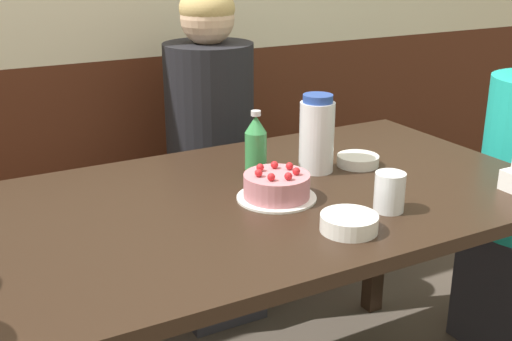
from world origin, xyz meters
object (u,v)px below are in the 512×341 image
glass_water_tall (389,192)px  person_teal_shirt (211,168)px  birthday_cake (277,187)px  bench_seat (161,257)px  bowl_soup_white (349,223)px  water_pitcher (317,134)px  soju_bottle (256,145)px  bowl_rice_small (358,160)px

glass_water_tall → person_teal_shirt: (-0.05, 0.94, -0.22)m
glass_water_tall → person_teal_shirt: size_ratio=0.08×
glass_water_tall → birthday_cake: bearing=135.4°
bench_seat → birthday_cake: birthday_cake is taller
bowl_soup_white → water_pitcher: bearing=66.8°
bench_seat → birthday_cake: (0.02, -0.87, 0.59)m
water_pitcher → soju_bottle: bearing=162.3°
bowl_soup_white → person_teal_shirt: size_ratio=0.11×
birthday_cake → water_pitcher: water_pitcher is taller
birthday_cake → glass_water_tall: size_ratio=2.11×
bowl_soup_white → bowl_rice_small: 0.47m
bench_seat → glass_water_tall: (0.22, -1.07, 0.61)m
soju_bottle → person_teal_shirt: bearing=78.4°
bowl_rice_small → glass_water_tall: bearing=-114.6°
birthday_cake → person_teal_shirt: bearing=78.2°
soju_bottle → bowl_rice_small: size_ratio=1.51×
bench_seat → soju_bottle: bearing=-85.3°
birthday_cake → soju_bottle: (0.04, 0.19, 0.05)m
bowl_soup_white → bench_seat: bearing=93.2°
bench_seat → bowl_rice_small: (0.36, -0.76, 0.57)m
bench_seat → bowl_rice_small: size_ratio=20.05×
bench_seat → birthday_cake: size_ratio=12.02×
water_pitcher → glass_water_tall: bearing=-91.1°
soju_bottle → glass_water_tall: soju_bottle is taller
bench_seat → birthday_cake: bearing=-88.9°
glass_water_tall → soju_bottle: bearing=112.8°
bowl_rice_small → bowl_soup_white: bearing=-129.7°
bowl_soup_white → bowl_rice_small: bowl_soup_white is taller
soju_bottle → bowl_rice_small: 0.32m
water_pitcher → glass_water_tall: size_ratio=2.29×
bench_seat → person_teal_shirt: bearing=-37.1°
soju_bottle → bowl_soup_white: (0.01, -0.43, -0.07)m
water_pitcher → person_teal_shirt: 0.68m
bowl_rice_small → glass_water_tall: (-0.14, -0.31, 0.03)m
bench_seat → glass_water_tall: size_ratio=25.33×
birthday_cake → person_teal_shirt: size_ratio=0.17×
birthday_cake → person_teal_shirt: 0.79m
birthday_cake → bowl_soup_white: size_ratio=1.55×
soju_bottle → bowl_rice_small: soju_bottle is taller
glass_water_tall → person_teal_shirt: person_teal_shirt is taller
bench_seat → glass_water_tall: glass_water_tall is taller
water_pitcher → glass_water_tall: water_pitcher is taller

